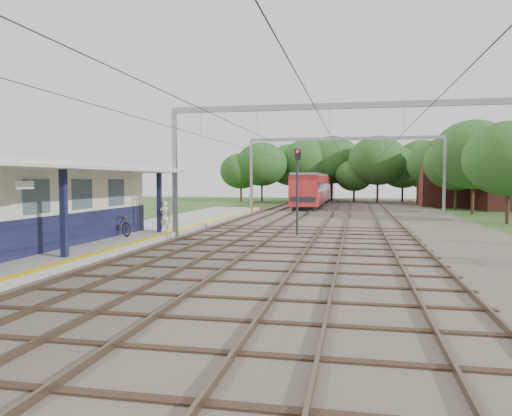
# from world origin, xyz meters

# --- Properties ---
(ground) EXTENTS (160.00, 160.00, 0.00)m
(ground) POSITION_xyz_m (0.00, 0.00, 0.00)
(ground) COLOR #2D4C1E
(ground) RESTS_ON ground
(ballast_bed) EXTENTS (18.00, 90.00, 0.10)m
(ballast_bed) POSITION_xyz_m (4.00, 30.00, 0.05)
(ballast_bed) COLOR #473D33
(ballast_bed) RESTS_ON ground
(platform) EXTENTS (5.00, 52.00, 0.35)m
(platform) POSITION_xyz_m (-7.50, 14.00, 0.17)
(platform) COLOR gray
(platform) RESTS_ON ground
(yellow_stripe) EXTENTS (0.45, 52.00, 0.01)m
(yellow_stripe) POSITION_xyz_m (-5.25, 14.00, 0.35)
(yellow_stripe) COLOR yellow
(yellow_stripe) RESTS_ON platform
(station_building) EXTENTS (3.41, 18.00, 3.40)m
(station_building) POSITION_xyz_m (-8.88, 7.00, 2.04)
(station_building) COLOR beige
(station_building) RESTS_ON platform
(canopy) EXTENTS (6.40, 20.00, 3.44)m
(canopy) POSITION_xyz_m (-7.77, 6.00, 3.64)
(canopy) COLOR black
(canopy) RESTS_ON platform
(rail_tracks) EXTENTS (11.80, 88.00, 0.15)m
(rail_tracks) POSITION_xyz_m (1.50, 30.00, 0.18)
(rail_tracks) COLOR brown
(rail_tracks) RESTS_ON ballast_bed
(catenary_system) EXTENTS (17.22, 88.00, 7.00)m
(catenary_system) POSITION_xyz_m (3.39, 25.28, 5.51)
(catenary_system) COLOR gray
(catenary_system) RESTS_ON ground
(tree_band) EXTENTS (31.72, 30.88, 8.82)m
(tree_band) POSITION_xyz_m (3.84, 57.12, 4.92)
(tree_band) COLOR #382619
(tree_band) RESTS_ON ground
(house_far) EXTENTS (8.00, 6.12, 8.66)m
(house_far) POSITION_xyz_m (16.00, 52.00, 3.23)
(house_far) COLOR brown
(house_far) RESTS_ON ground
(person) EXTENTS (0.69, 0.53, 1.70)m
(person) POSITION_xyz_m (-5.60, 15.00, 1.20)
(person) COLOR silver
(person) RESTS_ON platform
(bicycle) EXTENTS (1.97, 1.38, 1.16)m
(bicycle) POSITION_xyz_m (-7.13, 12.74, 0.93)
(bicycle) COLOR black
(bicycle) RESTS_ON platform
(train) EXTENTS (2.90, 36.07, 3.81)m
(train) POSITION_xyz_m (-0.50, 55.92, 2.12)
(train) COLOR black
(train) RESTS_ON ballast_bed
(signal_post) EXTENTS (0.39, 0.34, 4.88)m
(signal_post) POSITION_xyz_m (1.35, 17.06, 3.21)
(signal_post) COLOR black
(signal_post) RESTS_ON ground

